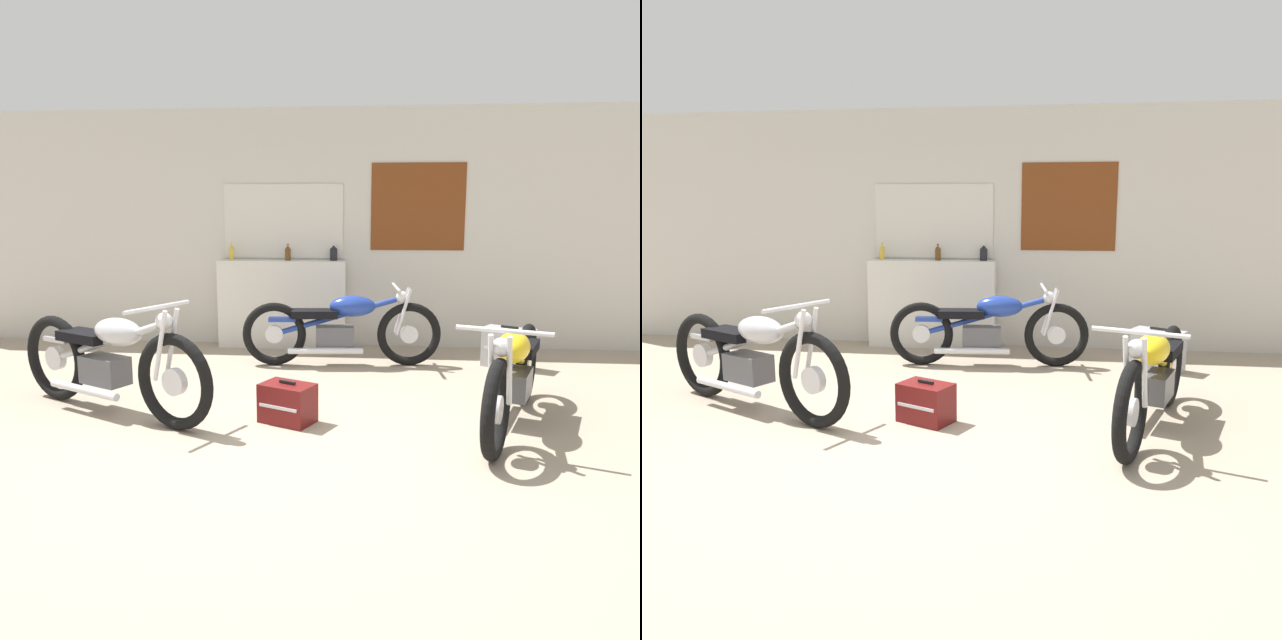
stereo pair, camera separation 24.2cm
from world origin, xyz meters
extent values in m
plane|color=gray|center=(0.00, 0.00, 0.00)|extent=(24.00, 24.00, 0.00)
cube|color=beige|center=(0.00, 3.42, 1.40)|extent=(10.00, 0.06, 2.80)
cube|color=silver|center=(-0.32, 3.39, 1.50)|extent=(1.36, 0.01, 0.81)
cube|color=beige|center=(-0.32, 3.38, 1.50)|extent=(1.42, 0.01, 0.87)
cube|color=brown|center=(1.26, 3.39, 1.66)|extent=(1.09, 0.01, 1.00)
cube|color=silver|center=(-0.32, 3.24, 0.52)|extent=(1.51, 0.28, 1.04)
cylinder|color=gold|center=(-0.93, 3.26, 1.11)|extent=(0.06, 0.06, 0.15)
cone|color=gold|center=(-0.93, 3.26, 1.21)|extent=(0.05, 0.05, 0.04)
cylinder|color=gold|center=(-0.93, 3.26, 1.24)|extent=(0.02, 0.02, 0.02)
cylinder|color=#5B3814|center=(-0.25, 3.25, 1.11)|extent=(0.07, 0.07, 0.14)
cone|color=#5B3814|center=(-0.25, 3.25, 1.20)|extent=(0.06, 0.06, 0.04)
cylinder|color=red|center=(-0.25, 3.25, 1.22)|extent=(0.03, 0.03, 0.02)
cylinder|color=black|center=(0.29, 3.29, 1.11)|extent=(0.09, 0.09, 0.14)
cone|color=black|center=(0.29, 3.29, 1.20)|extent=(0.08, 0.08, 0.04)
cylinder|color=silver|center=(0.29, 3.29, 1.23)|extent=(0.04, 0.04, 0.02)
torus|color=black|center=(-0.70, 0.34, 0.37)|extent=(0.71, 0.42, 0.74)
cylinder|color=silver|center=(-0.70, 0.34, 0.37)|extent=(0.22, 0.15, 0.21)
torus|color=black|center=(-1.97, 0.98, 0.37)|extent=(0.71, 0.42, 0.74)
cylinder|color=silver|center=(-1.97, 0.98, 0.37)|extent=(0.22, 0.15, 0.21)
cube|color=#4C4C51|center=(-1.39, 0.69, 0.35)|extent=(0.45, 0.37, 0.23)
cylinder|color=#B2B2B7|center=(-1.39, 0.69, 0.58)|extent=(1.18, 0.63, 0.47)
ellipsoid|color=#B2B2B7|center=(-1.23, 0.61, 0.69)|extent=(0.54, 0.43, 0.22)
cube|color=black|center=(-1.58, 0.79, 0.61)|extent=(0.54, 0.43, 0.08)
cube|color=#B2B2B7|center=(-1.89, 0.94, 0.55)|extent=(0.32, 0.25, 0.04)
cylinder|color=silver|center=(-0.73, 0.43, 0.65)|extent=(0.17, 0.11, 0.55)
cylinder|color=silver|center=(-0.79, 0.32, 0.65)|extent=(0.17, 0.11, 0.55)
cylinder|color=silver|center=(-0.82, 0.41, 0.93)|extent=(0.32, 0.59, 0.03)
sphere|color=silver|center=(-0.77, 0.38, 0.83)|extent=(0.13, 0.13, 0.13)
cylinder|color=silver|center=(-1.55, 0.61, 0.20)|extent=(0.73, 0.41, 0.06)
torus|color=black|center=(1.15, 2.47, 0.34)|extent=(0.68, 0.15, 0.67)
cylinder|color=silver|center=(1.15, 2.47, 0.34)|extent=(0.19, 0.08, 0.19)
torus|color=black|center=(-0.27, 2.34, 0.34)|extent=(0.68, 0.15, 0.67)
cylinder|color=silver|center=(-0.27, 2.34, 0.34)|extent=(0.19, 0.08, 0.19)
cube|color=#4C4C51|center=(0.37, 2.40, 0.32)|extent=(0.42, 0.25, 0.20)
cylinder|color=navy|center=(0.37, 2.40, 0.52)|extent=(1.30, 0.17, 0.43)
ellipsoid|color=navy|center=(0.55, 2.41, 0.64)|extent=(0.50, 0.28, 0.22)
cube|color=black|center=(0.15, 2.38, 0.56)|extent=(0.50, 0.28, 0.08)
cube|color=navy|center=(-0.19, 2.35, 0.50)|extent=(0.30, 0.16, 0.04)
cylinder|color=silver|center=(1.07, 2.52, 0.59)|extent=(0.17, 0.05, 0.49)
cylinder|color=silver|center=(1.08, 2.40, 0.59)|extent=(0.17, 0.05, 0.49)
cylinder|color=silver|center=(1.01, 2.45, 0.83)|extent=(0.09, 0.64, 0.03)
sphere|color=silver|center=(1.07, 2.46, 0.73)|extent=(0.13, 0.13, 0.13)
cylinder|color=silver|center=(0.28, 2.25, 0.19)|extent=(0.79, 0.13, 0.06)
torus|color=black|center=(1.61, -0.01, 0.34)|extent=(0.33, 0.68, 0.69)
cylinder|color=silver|center=(1.61, -0.01, 0.34)|extent=(0.13, 0.20, 0.19)
torus|color=black|center=(2.09, 1.27, 0.34)|extent=(0.33, 0.68, 0.69)
cylinder|color=silver|center=(2.09, 1.27, 0.34)|extent=(0.13, 0.20, 0.19)
cube|color=#4C4C51|center=(1.87, 0.69, 0.33)|extent=(0.34, 0.43, 0.21)
cylinder|color=yellow|center=(1.87, 0.69, 0.53)|extent=(0.49, 1.18, 0.43)
ellipsoid|color=yellow|center=(1.81, 0.53, 0.65)|extent=(0.39, 0.52, 0.22)
cube|color=black|center=(1.94, 0.89, 0.57)|extent=(0.39, 0.52, 0.08)
cube|color=yellow|center=(2.06, 1.19, 0.51)|extent=(0.23, 0.30, 0.04)
cylinder|color=silver|center=(1.69, 0.04, 0.60)|extent=(0.09, 0.17, 0.50)
cylinder|color=silver|center=(1.57, 0.08, 0.60)|extent=(0.09, 0.17, 0.50)
cylinder|color=silver|center=(1.65, 0.12, 0.85)|extent=(0.61, 0.26, 0.03)
sphere|color=silver|center=(1.63, 0.07, 0.75)|extent=(0.13, 0.13, 0.13)
cylinder|color=silver|center=(1.77, 0.83, 0.19)|extent=(0.32, 0.72, 0.06)
cube|color=maroon|center=(0.12, 0.58, 0.15)|extent=(0.48, 0.41, 0.31)
cube|color=silver|center=(0.07, 0.46, 0.15)|extent=(0.31, 0.15, 0.02)
cube|color=black|center=(0.12, 0.58, 0.32)|extent=(0.14, 0.08, 0.02)
cube|color=#9E9EA3|center=(2.19, 2.48, 0.21)|extent=(0.56, 0.47, 0.42)
cube|color=silver|center=(2.12, 2.37, 0.21)|extent=(0.38, 0.23, 0.02)
cube|color=black|center=(2.19, 2.48, 0.43)|extent=(0.17, 0.11, 0.02)
camera|label=1|loc=(0.81, -4.05, 1.67)|focal=35.00mm
camera|label=2|loc=(1.05, -4.02, 1.67)|focal=35.00mm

